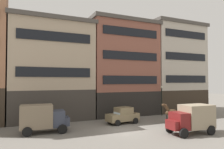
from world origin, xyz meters
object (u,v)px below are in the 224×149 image
object	(u,v)px
delivery_truck_near	(43,118)
sedan_dark	(123,115)
streetlamp_curbside	(162,96)
cargo_wagon	(191,112)
draft_horse	(171,112)
delivery_truck_far	(191,118)

from	to	relation	value
delivery_truck_near	sedan_dark	world-z (taller)	delivery_truck_near
streetlamp_curbside	cargo_wagon	bearing A→B (deg)	-86.61
draft_horse	sedan_dark	bearing A→B (deg)	154.33
cargo_wagon	streetlamp_curbside	distance (m)	5.28
delivery_truck_far	cargo_wagon	bearing A→B (deg)	45.72
delivery_truck_far	draft_horse	bearing A→B (deg)	72.83
cargo_wagon	delivery_truck_far	world-z (taller)	delivery_truck_far
cargo_wagon	delivery_truck_near	size ratio (longest dim) A/B	0.66
cargo_wagon	delivery_truck_far	distance (m)	6.19
delivery_truck_far	streetlamp_curbside	xyz separation A→B (m)	(4.02, 9.48, 1.25)
sedan_dark	streetlamp_curbside	world-z (taller)	streetlamp_curbside
sedan_dark	streetlamp_curbside	bearing A→B (deg)	19.63
cargo_wagon	delivery_truck_far	size ratio (longest dim) A/B	0.66
cargo_wagon	streetlamp_curbside	size ratio (longest dim) A/B	0.71
draft_horse	delivery_truck_far	world-z (taller)	delivery_truck_far
delivery_truck_near	streetlamp_curbside	world-z (taller)	streetlamp_curbside
cargo_wagon	streetlamp_curbside	bearing A→B (deg)	93.39
draft_horse	streetlamp_curbside	world-z (taller)	streetlamp_curbside
cargo_wagon	delivery_truck_far	bearing A→B (deg)	-134.28
sedan_dark	streetlamp_curbside	xyz separation A→B (m)	(7.55, 2.69, 1.76)
streetlamp_curbside	draft_horse	bearing A→B (deg)	-117.70
draft_horse	streetlamp_curbside	size ratio (longest dim) A/B	0.57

